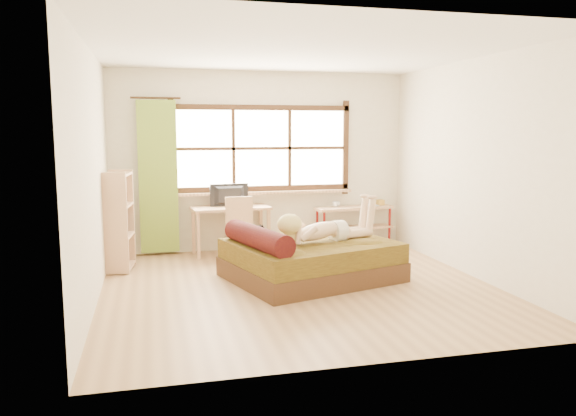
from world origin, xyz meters
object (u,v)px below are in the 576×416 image
object	(u,v)px
woman	(324,218)
desk	(231,213)
kitten	(252,233)
chair	(241,225)
pipe_shelf	(355,217)
bookshelf	(118,221)
bed	(308,259)

from	to	relation	value
woman	desk	world-z (taller)	woman
kitten	chair	size ratio (longest dim) A/B	0.32
kitten	woman	bearing A→B (deg)	-26.36
kitten	pipe_shelf	distance (m)	2.53
pipe_shelf	bookshelf	xyz separation A→B (m)	(-3.54, -0.72, 0.19)
bed	bookshelf	size ratio (longest dim) A/B	1.73
desk	pipe_shelf	world-z (taller)	pipe_shelf
bed	chair	distance (m)	1.43
pipe_shelf	bookshelf	world-z (taller)	bookshelf
woman	chair	distance (m)	1.56
desk	chair	xyz separation A→B (m)	(0.09, -0.37, -0.12)
pipe_shelf	chair	bearing A→B (deg)	-173.84
bed	kitten	distance (m)	0.76
woman	bookshelf	xyz separation A→B (m)	(-2.47, 1.07, -0.10)
bed	woman	size ratio (longest dim) A/B	1.70
bed	pipe_shelf	bearing A→B (deg)	37.65
kitten	bookshelf	distance (m)	1.85
kitten	pipe_shelf	size ratio (longest dim) A/B	0.22
desk	bookshelf	size ratio (longest dim) A/B	0.91
desk	bookshelf	bearing A→B (deg)	-164.12
woman	chair	size ratio (longest dim) A/B	1.49
woman	pipe_shelf	xyz separation A→B (m)	(1.06, 1.78, -0.29)
bed	desk	bearing A→B (deg)	97.42
bed	chair	world-z (taller)	chair
chair	bookshelf	world-z (taller)	bookshelf
pipe_shelf	bookshelf	distance (m)	3.61
bookshelf	chair	bearing A→B (deg)	14.99
bookshelf	woman	bearing A→B (deg)	-16.18
bed	desk	xyz separation A→B (m)	(-0.72, 1.63, 0.36)
chair	pipe_shelf	bearing A→B (deg)	9.47
bed	desk	size ratio (longest dim) A/B	1.91
woman	chair	xyz separation A→B (m)	(-0.83, 1.29, -0.26)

